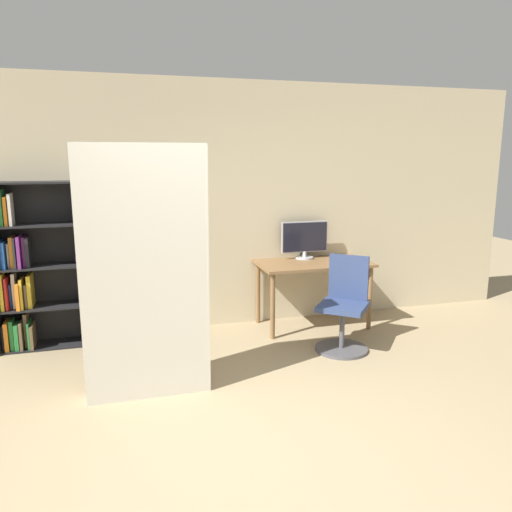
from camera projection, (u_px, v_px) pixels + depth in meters
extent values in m
plane|color=#9E8966|center=(272.00, 492.00, 2.86)|extent=(16.00, 16.00, 0.00)
cube|color=#C6B793|center=(188.00, 207.00, 5.40)|extent=(8.00, 0.06, 2.70)
cube|color=brown|center=(313.00, 263.00, 5.54)|extent=(1.25, 0.67, 0.03)
cylinder|color=brown|center=(273.00, 306.00, 5.20)|extent=(0.05, 0.05, 0.71)
cylinder|color=brown|center=(370.00, 298.00, 5.51)|extent=(0.05, 0.05, 0.71)
cylinder|color=brown|center=(258.00, 293.00, 5.72)|extent=(0.05, 0.05, 0.71)
cylinder|color=brown|center=(347.00, 286.00, 6.02)|extent=(0.05, 0.05, 0.71)
cylinder|color=#B7B7BC|center=(304.00, 258.00, 5.73)|extent=(0.20, 0.20, 0.02)
cylinder|color=#B7B7BC|center=(304.00, 254.00, 5.72)|extent=(0.04, 0.04, 0.07)
cube|color=#B7B7BC|center=(305.00, 237.00, 5.68)|extent=(0.55, 0.02, 0.35)
cube|color=black|center=(305.00, 237.00, 5.68)|extent=(0.53, 0.03, 0.33)
cylinder|color=#4C4C51|center=(341.00, 349.00, 4.95)|extent=(0.52, 0.52, 0.03)
cylinder|color=#4C4C51|center=(342.00, 328.00, 4.91)|extent=(0.05, 0.05, 0.40)
cube|color=navy|center=(343.00, 307.00, 4.86)|extent=(0.62, 0.62, 0.05)
cube|color=navy|center=(349.00, 277.00, 4.99)|extent=(0.33, 0.28, 0.45)
cube|color=black|center=(86.00, 264.00, 5.02)|extent=(0.02, 0.34, 1.66)
cube|color=black|center=(43.00, 263.00, 5.06)|extent=(0.86, 0.02, 1.66)
cube|color=black|center=(48.00, 345.00, 5.07)|extent=(0.82, 0.30, 0.02)
cube|color=black|center=(44.00, 306.00, 4.99)|extent=(0.82, 0.30, 0.02)
cube|color=black|center=(41.00, 266.00, 4.91)|extent=(0.82, 0.30, 0.02)
cube|color=black|center=(37.00, 225.00, 4.83)|extent=(0.82, 0.30, 0.02)
cube|color=black|center=(34.00, 182.00, 4.75)|extent=(0.82, 0.30, 0.02)
cube|color=#232328|center=(5.00, 336.00, 4.95)|extent=(0.03, 0.20, 0.25)
cube|color=orange|center=(8.00, 335.00, 4.92)|extent=(0.04, 0.23, 0.29)
cube|color=#287A38|center=(13.00, 334.00, 4.93)|extent=(0.03, 0.17, 0.30)
cube|color=#287A38|center=(17.00, 336.00, 4.93)|extent=(0.04, 0.18, 0.26)
cube|color=brown|center=(22.00, 335.00, 4.93)|extent=(0.03, 0.19, 0.27)
cube|color=brown|center=(27.00, 328.00, 5.01)|extent=(0.03, 0.21, 0.35)
cube|color=#287A38|center=(30.00, 334.00, 4.99)|extent=(0.02, 0.24, 0.26)
cube|color=brown|center=(33.00, 335.00, 4.98)|extent=(0.03, 0.24, 0.24)
cube|color=#287A38|center=(0.00, 291.00, 4.84)|extent=(0.02, 0.24, 0.35)
cube|color=gold|center=(3.00, 291.00, 4.84)|extent=(0.03, 0.23, 0.36)
cube|color=red|center=(8.00, 292.00, 4.87)|extent=(0.02, 0.24, 0.32)
cube|color=#1E4C9E|center=(12.00, 295.00, 4.93)|extent=(0.02, 0.18, 0.24)
cube|color=silver|center=(15.00, 289.00, 4.92)|extent=(0.03, 0.20, 0.35)
cube|color=orange|center=(19.00, 295.00, 4.88)|extent=(0.03, 0.25, 0.26)
cube|color=gold|center=(23.00, 293.00, 4.88)|extent=(0.02, 0.21, 0.30)
cube|color=brown|center=(27.00, 295.00, 4.91)|extent=(0.02, 0.19, 0.24)
cube|color=gold|center=(31.00, 290.00, 4.94)|extent=(0.04, 0.25, 0.33)
cube|color=#1E4C9E|center=(2.00, 254.00, 4.80)|extent=(0.04, 0.22, 0.26)
cube|color=#1E4C9E|center=(5.00, 254.00, 4.79)|extent=(0.03, 0.24, 0.26)
cube|color=silver|center=(10.00, 255.00, 4.83)|extent=(0.02, 0.18, 0.24)
cube|color=orange|center=(13.00, 252.00, 4.82)|extent=(0.03, 0.21, 0.30)
cube|color=#232328|center=(16.00, 253.00, 4.77)|extent=(0.02, 0.17, 0.30)
cube|color=#7A2D84|center=(20.00, 252.00, 4.81)|extent=(0.03, 0.24, 0.31)
cube|color=#7A2D84|center=(25.00, 251.00, 4.86)|extent=(0.02, 0.21, 0.29)
cube|color=#232328|center=(28.00, 252.00, 4.84)|extent=(0.03, 0.20, 0.29)
cube|color=#287A38|center=(2.00, 208.00, 4.69)|extent=(0.03, 0.21, 0.34)
cube|color=orange|center=(7.00, 211.00, 4.73)|extent=(0.03, 0.24, 0.27)
cube|color=silver|center=(11.00, 210.00, 4.71)|extent=(0.03, 0.17, 0.30)
cube|color=beige|center=(145.00, 275.00, 3.84)|extent=(0.97, 0.27, 1.99)
cube|color=beige|center=(206.00, 271.00, 3.97)|extent=(0.01, 0.27, 1.95)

